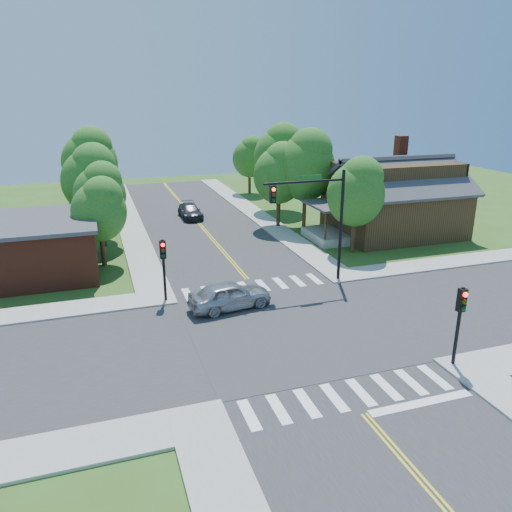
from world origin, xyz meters
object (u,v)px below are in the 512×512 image
object	(u,v)px
signal_mast_ne	(317,209)
signal_pole_nw	(163,259)
house_ne	(394,195)
car_silver	(230,296)
car_dgrey	(190,211)
signal_pole_se	(460,312)

from	to	relation	value
signal_mast_ne	signal_pole_nw	world-z (taller)	signal_mast_ne
signal_pole_nw	house_ne	distance (m)	22.45
signal_mast_ne	house_ne	world-z (taller)	signal_mast_ne
car_silver	car_dgrey	bearing A→B (deg)	-13.20
signal_mast_ne	car_silver	xyz separation A→B (m)	(-6.19, -2.09, -4.05)
house_ne	car_dgrey	distance (m)	18.99
signal_mast_ne	car_dgrey	bearing A→B (deg)	102.34
car_silver	car_dgrey	world-z (taller)	car_silver
signal_pole_se	signal_pole_nw	bearing A→B (deg)	135.00
signal_pole_nw	house_ne	bearing A→B (deg)	22.69
car_silver	car_dgrey	distance (m)	21.56
house_ne	car_silver	xyz separation A→B (m)	(-17.39, -10.73, -2.53)
signal_mast_ne	house_ne	bearing A→B (deg)	37.68
signal_mast_ne	signal_pole_se	xyz separation A→B (m)	(1.69, -11.21, -2.19)
house_ne	car_dgrey	xyz separation A→B (m)	(-15.44, 10.74, -2.67)
signal_pole_se	car_silver	size ratio (longest dim) A/B	0.77
signal_mast_ne	car_dgrey	xyz separation A→B (m)	(-4.24, 19.39, -4.19)
house_ne	signal_pole_se	bearing A→B (deg)	-115.58
signal_pole_se	car_dgrey	size ratio (longest dim) A/B	0.83
house_ne	car_silver	world-z (taller)	house_ne
house_ne	car_silver	distance (m)	20.59
signal_pole_se	house_ne	xyz separation A→B (m)	(9.51, 19.86, 0.67)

